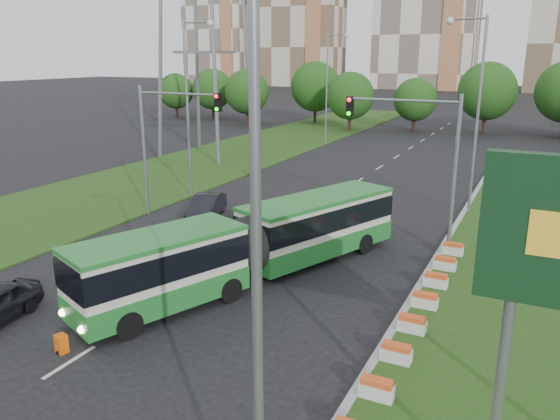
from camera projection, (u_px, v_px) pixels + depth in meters
The scene contains 15 objects.
ground at pixel (240, 307), 21.90m from camera, with size 360.00×360.00×0.00m, color black.
median_kerb at pixel (433, 264), 26.20m from camera, with size 0.30×60.00×0.18m, color #989898.
left_verge at pixel (209, 162), 51.10m from camera, with size 12.00×110.00×0.10m, color #214614.
lane_markings at pixel (341, 192), 40.42m from camera, with size 0.20×100.00×0.01m, color beige, non-canonical shape.
flower_planters at pixel (412, 324), 19.62m from camera, with size 1.10×18.10×0.60m, color silver, non-canonical shape.
traffic_mast_median at pixel (423, 147), 27.02m from camera, with size 5.76×0.32×8.00m.
traffic_mast_left at pixel (164, 131), 32.60m from camera, with size 5.76×0.32×8.00m.
street_lamps at pixel (282, 125), 30.15m from camera, with size 36.00×60.00×12.00m, color gray, non-canonical shape.
tree_line at pixel (550, 101), 63.85m from camera, with size 120.00×8.00×9.00m, color #184412, non-canonical shape.
apartment_tower_west at pixel (300, 8), 172.32m from camera, with size 26.00×15.00×48.00m, color beige.
midrise_west at pixel (220, 30), 186.72m from camera, with size 22.00×14.00×36.00m, color white.
articulated_bus at pixel (250, 243), 24.42m from camera, with size 2.58×16.55×2.72m.
car_left_far at pixel (206, 206), 33.78m from camera, with size 1.52×4.36×1.44m, color black.
pedestrian at pixel (116, 305), 20.10m from camera, with size 0.63×0.42×1.74m, color gray.
shopping_trolley at pixel (61, 344), 18.50m from camera, with size 0.38×0.40×0.66m.
Camera 1 is at (10.28, -17.21, 9.78)m, focal length 35.00 mm.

